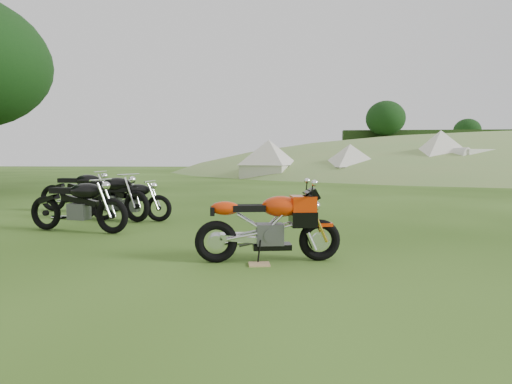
# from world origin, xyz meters

# --- Properties ---
(ground) EXTENTS (120.00, 120.00, 0.00)m
(ground) POSITION_xyz_m (0.00, 0.00, 0.00)
(ground) COLOR #233F0D
(ground) RESTS_ON ground
(sport_motorcycle) EXTENTS (1.90, 0.75, 1.11)m
(sport_motorcycle) POSITION_xyz_m (0.11, -0.99, 0.56)
(sport_motorcycle) COLOR red
(sport_motorcycle) RESTS_ON ground
(plywood_board) EXTENTS (0.30, 0.26, 0.02)m
(plywood_board) POSITION_xyz_m (-0.00, -1.20, 0.01)
(plywood_board) COLOR tan
(plywood_board) RESTS_ON ground
(vintage_moto_a) EXTENTS (2.09, 0.87, 1.07)m
(vintage_moto_a) POSITION_xyz_m (-3.55, 1.00, 0.54)
(vintage_moto_a) COLOR black
(vintage_moto_a) RESTS_ON ground
(vintage_moto_b) EXTENTS (1.84, 0.57, 0.95)m
(vintage_moto_b) POSITION_xyz_m (-3.09, 2.42, 0.48)
(vintage_moto_b) COLOR black
(vintage_moto_b) RESTS_ON ground
(vintage_moto_c) EXTENTS (2.14, 1.28, 1.12)m
(vintage_moto_c) POSITION_xyz_m (-3.58, 2.54, 0.56)
(vintage_moto_c) COLOR black
(vintage_moto_c) RESTS_ON ground
(vintage_moto_d) EXTENTS (2.15, 0.60, 1.12)m
(vintage_moto_d) POSITION_xyz_m (-4.95, 3.89, 0.56)
(vintage_moto_d) COLOR black
(vintage_moto_d) RESTS_ON ground
(tent_left) EXTENTS (3.85, 3.85, 2.61)m
(tent_left) POSITION_xyz_m (-1.04, 22.06, 1.30)
(tent_left) COLOR beige
(tent_left) RESTS_ON ground
(tent_mid) EXTENTS (3.54, 3.54, 2.39)m
(tent_mid) POSITION_xyz_m (4.14, 20.74, 1.19)
(tent_mid) COLOR beige
(tent_mid) RESTS_ON ground
(tent_right) EXTENTS (3.82, 3.82, 2.88)m
(tent_right) POSITION_xyz_m (9.56, 20.46, 1.44)
(tent_right) COLOR silver
(tent_right) RESTS_ON ground
(caravan) EXTENTS (4.52, 3.34, 1.93)m
(caravan) POSITION_xyz_m (11.69, 20.00, 0.97)
(caravan) COLOR silver
(caravan) RESTS_ON ground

